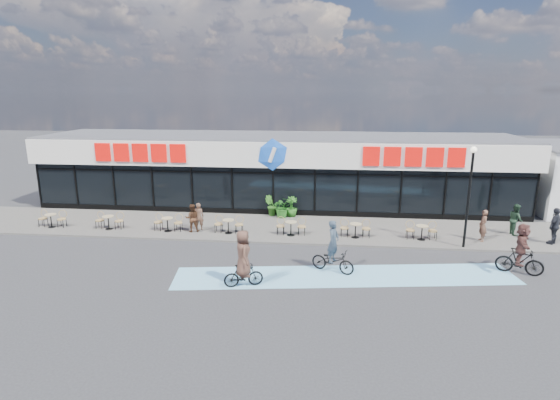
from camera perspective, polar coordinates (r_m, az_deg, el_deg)
name	(u,v)px	position (r m, az deg, el deg)	size (l,w,h in m)	color
ground	(255,259)	(20.04, -3.29, -7.65)	(120.00, 120.00, 0.00)	#28282B
sidewalk	(268,228)	(24.22, -1.59, -3.62)	(44.00, 5.00, 0.10)	#54514A
bike_lane	(345,276)	(18.44, 8.49, -9.77)	(14.00, 2.20, 0.01)	#6AA9C9
building	(278,170)	(28.91, -0.20, 3.98)	(30.60, 6.57, 4.75)	black
lamp_post	(470,188)	(22.17, 23.53, 1.43)	(0.28, 0.28, 4.85)	black
bistro_set_0	(52,219)	(27.15, -27.63, -2.19)	(1.54, 0.62, 0.90)	tan
bistro_set_1	(109,221)	(25.49, -21.41, -2.52)	(1.54, 0.62, 0.90)	tan
bistro_set_2	(168,222)	(24.16, -14.41, -2.86)	(1.54, 0.62, 0.90)	tan
bistro_set_3	(229,224)	(23.23, -6.72, -3.18)	(1.54, 0.62, 0.90)	tan
bistro_set_4	(291,226)	(22.75, 1.46, -3.46)	(1.54, 0.62, 0.90)	tan
bistro_set_5	(355,228)	(22.74, 9.81, -3.67)	(1.54, 0.62, 0.90)	tan
bistro_set_6	(422,230)	(23.21, 18.00, -3.81)	(1.54, 0.62, 0.90)	tan
potted_plant_left	(271,206)	(26.17, -1.20, -0.73)	(0.68, 0.55, 1.24)	#275919
potted_plant_mid	(291,207)	(26.00, 1.51, -0.87)	(0.67, 0.67, 1.20)	#215518
potted_plant_right	(283,207)	(25.84, 0.33, -0.92)	(1.12, 0.97, 1.24)	#23631C
patron_left	(199,216)	(23.89, -10.58, -2.11)	(0.55, 0.36, 1.50)	brown
patron_right	(192,218)	(23.62, -11.41, -2.31)	(0.74, 0.57, 1.51)	#3F2516
pedestrian_a	(483,226)	(23.95, 24.98, -3.05)	(0.59, 0.38, 1.61)	brown
pedestrian_b	(516,219)	(25.80, 28.42, -2.24)	(0.79, 0.62, 1.63)	#192E1F
pedestrian_c	(555,226)	(25.14, 32.24, -2.89)	(1.07, 0.45, 1.83)	black
cyclist_a	(333,255)	(18.49, 6.93, -7.16)	(2.00, 1.38, 2.25)	black
cyclist_b	(521,251)	(20.63, 28.96, -5.88)	(1.89, 1.69, 2.19)	black
cyclist_c	(243,262)	(17.01, -4.82, -8.07)	(1.60, 1.04, 2.29)	black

